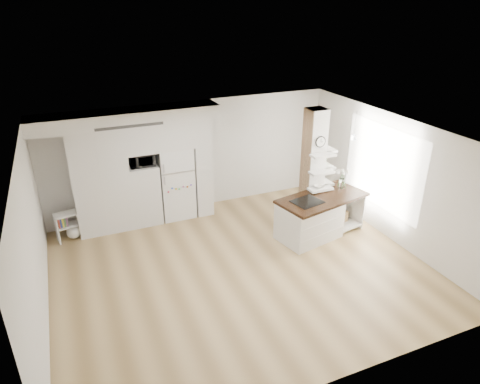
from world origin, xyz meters
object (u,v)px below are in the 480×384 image
at_px(kitchen_island, 313,217).
at_px(bookshelf, 70,227).
at_px(refrigerator, 176,182).
at_px(floor_plant_a, 318,230).

xyz_separation_m(kitchen_island, bookshelf, (-4.95, 1.96, -0.19)).
distance_m(kitchen_island, bookshelf, 5.33).
relative_size(refrigerator, floor_plant_a, 3.41).
bearing_deg(refrigerator, bookshelf, -175.82).
bearing_deg(floor_plant_a, refrigerator, 136.31).
bearing_deg(bookshelf, kitchen_island, -32.47).
bearing_deg(floor_plant_a, kitchen_island, 86.73).
relative_size(kitchen_island, bookshelf, 3.41).
height_order(kitchen_island, bookshelf, kitchen_island).
relative_size(refrigerator, bookshelf, 2.76).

